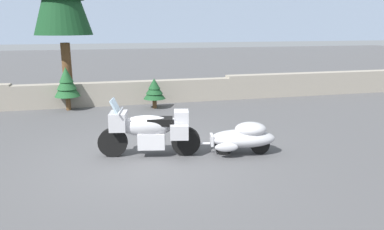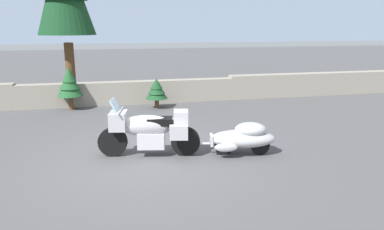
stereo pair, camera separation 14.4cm
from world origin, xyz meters
The scene contains 7 objects.
ground_plane centered at (0.00, 0.00, 0.00)m, with size 80.00×80.00×0.00m, color #4C4C4F.
stone_guard_wall centered at (0.39, 5.96, 0.46)m, with size 24.00×0.49×0.95m.
distant_ridgeline centered at (0.00, 95.97, 8.00)m, with size 240.00×80.00×16.00m, color #8C9EB7.
touring_motorcycle centered at (0.08, 0.15, 0.62)m, with size 2.29×1.01×1.33m.
car_shaped_trailer centered at (2.19, -0.27, 0.41)m, with size 2.23×0.99×0.76m.
pine_sapling_near centered at (0.91, 5.00, 0.68)m, with size 0.78×0.78×1.08m.
pine_sapling_farther centered at (-2.08, 5.44, 0.95)m, with size 0.87×0.87×1.52m.
Camera 2 is at (-0.72, -7.68, 2.89)m, focal length 33.75 mm.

